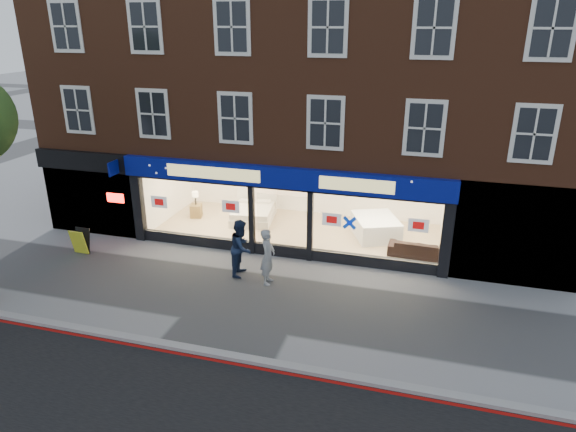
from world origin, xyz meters
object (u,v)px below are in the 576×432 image
at_px(sofa, 417,248).
at_px(pedestrian_grey, 268,256).
at_px(a_board, 81,241).
at_px(display_bed, 253,212).
at_px(pedestrian_blue, 241,247).
at_px(mattress_stack, 376,227).

height_order(sofa, pedestrian_grey, pedestrian_grey).
bearing_deg(sofa, a_board, 16.30).
distance_m(display_bed, pedestrian_grey, 5.30).
height_order(pedestrian_grey, pedestrian_blue, pedestrian_blue).
distance_m(sofa, pedestrian_grey, 5.43).
xyz_separation_m(display_bed, mattress_stack, (5.04, -0.35, 0.06)).
height_order(display_bed, sofa, display_bed).
relative_size(a_board, pedestrian_blue, 0.49).
relative_size(sofa, pedestrian_grey, 1.06).
relative_size(display_bed, pedestrian_grey, 1.22).
xyz_separation_m(sofa, pedestrian_blue, (-5.43, -2.76, 0.56)).
bearing_deg(pedestrian_grey, mattress_stack, -35.52).
relative_size(display_bed, pedestrian_blue, 1.18).
height_order(display_bed, mattress_stack, display_bed).
relative_size(display_bed, sofa, 1.15).
xyz_separation_m(display_bed, pedestrian_blue, (1.19, -4.45, 0.52)).
distance_m(mattress_stack, pedestrian_blue, 5.64).
relative_size(mattress_stack, pedestrian_grey, 1.29).
xyz_separation_m(pedestrian_grey, pedestrian_blue, (-1.00, 0.34, 0.03)).
xyz_separation_m(display_bed, a_board, (-4.88, -4.54, 0.04)).
relative_size(pedestrian_grey, pedestrian_blue, 0.97).
bearing_deg(mattress_stack, a_board, -157.11).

